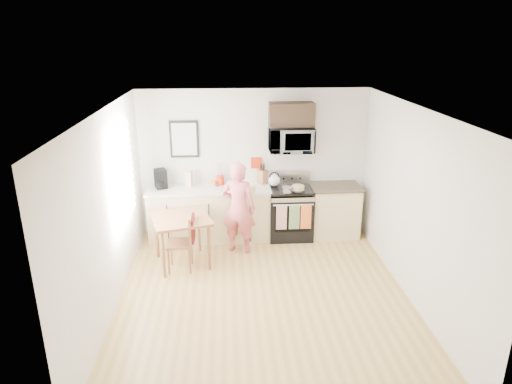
{
  "coord_description": "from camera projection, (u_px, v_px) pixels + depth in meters",
  "views": [
    {
      "loc": [
        -0.49,
        -5.51,
        3.48
      ],
      "look_at": [
        -0.05,
        1.0,
        1.2
      ],
      "focal_mm": 32.0,
      "sensor_mm": 36.0,
      "label": 1
    }
  ],
  "objects": [
    {
      "name": "milk_carton",
      "position": [
        189.0,
        179.0,
        7.93
      ],
      "size": [
        0.14,
        0.14,
        0.28
      ],
      "primitive_type": "cube",
      "rotation": [
        0.0,
        0.0,
        -0.34
      ],
      "color": "tan",
      "rests_on": "countertop_left"
    },
    {
      "name": "kettle",
      "position": [
        274.0,
        180.0,
        8.01
      ],
      "size": [
        0.21,
        0.21,
        0.26
      ],
      "color": "white",
      "rests_on": "range"
    },
    {
      "name": "floor",
      "position": [
        264.0,
        297.0,
        6.37
      ],
      "size": [
        4.6,
        4.6,
        0.0
      ],
      "primitive_type": "plane",
      "color": "#A67D40",
      "rests_on": "ground"
    },
    {
      "name": "cabinet_right",
      "position": [
        334.0,
        211.0,
        8.19
      ],
      "size": [
        0.84,
        0.6,
        0.9
      ],
      "primitive_type": "cube",
      "color": "#CDBB83",
      "rests_on": "floor"
    },
    {
      "name": "range",
      "position": [
        290.0,
        214.0,
        8.12
      ],
      "size": [
        0.76,
        0.7,
        1.16
      ],
      "color": "black",
      "rests_on": "floor"
    },
    {
      "name": "chair",
      "position": [
        188.0,
        235.0,
        6.93
      ],
      "size": [
        0.43,
        0.39,
        0.9
      ],
      "rotation": [
        0.0,
        0.0,
        -0.02
      ],
      "color": "brown",
      "rests_on": "floor"
    },
    {
      "name": "wall_art",
      "position": [
        184.0,
        139.0,
        7.85
      ],
      "size": [
        0.5,
        0.04,
        0.65
      ],
      "color": "black",
      "rests_on": "back_wall"
    },
    {
      "name": "cake",
      "position": [
        298.0,
        188.0,
        7.81
      ],
      "size": [
        0.26,
        0.26,
        0.09
      ],
      "color": "black",
      "rests_on": "range"
    },
    {
      "name": "coffee_maker",
      "position": [
        161.0,
        179.0,
        7.86
      ],
      "size": [
        0.25,
        0.3,
        0.33
      ],
      "rotation": [
        0.0,
        0.0,
        0.35
      ],
      "color": "black",
      "rests_on": "countertop_left"
    },
    {
      "name": "left_wall",
      "position": [
        109.0,
        214.0,
        5.81
      ],
      "size": [
        0.04,
        4.6,
        2.6
      ],
      "primitive_type": "cube",
      "color": "silver",
      "rests_on": "floor"
    },
    {
      "name": "pot",
      "position": [
        287.0,
        190.0,
        7.73
      ],
      "size": [
        0.18,
        0.29,
        0.09
      ],
      "rotation": [
        0.0,
        0.0,
        0.25
      ],
      "color": "#B2B2B7",
      "rests_on": "range"
    },
    {
      "name": "cabinet_left",
      "position": [
        210.0,
        214.0,
        8.05
      ],
      "size": [
        2.1,
        0.6,
        0.9
      ],
      "primitive_type": "cube",
      "color": "#CDBB83",
      "rests_on": "floor"
    },
    {
      "name": "front_wall",
      "position": [
        289.0,
        312.0,
        3.77
      ],
      "size": [
        4.0,
        0.04,
        2.6
      ],
      "primitive_type": "cube",
      "color": "silver",
      "rests_on": "floor"
    },
    {
      "name": "utensil_crock",
      "position": [
        220.0,
        176.0,
        8.02
      ],
      "size": [
        0.13,
        0.13,
        0.4
      ],
      "color": "red",
      "rests_on": "countertop_left"
    },
    {
      "name": "dining_table",
      "position": [
        181.0,
        223.0,
        7.06
      ],
      "size": [
        0.91,
        0.91,
        0.79
      ],
      "rotation": [
        0.0,
        0.0,
        0.27
      ],
      "color": "brown",
      "rests_on": "floor"
    },
    {
      "name": "ceiling",
      "position": [
        265.0,
        110.0,
        5.51
      ],
      "size": [
        4.0,
        4.6,
        0.04
      ],
      "primitive_type": "cube",
      "color": "white",
      "rests_on": "back_wall"
    },
    {
      "name": "window",
      "position": [
        123.0,
        177.0,
        6.48
      ],
      "size": [
        0.06,
        1.4,
        1.5
      ],
      "color": "silver",
      "rests_on": "left_wall"
    },
    {
      "name": "countertop_left",
      "position": [
        209.0,
        189.0,
        7.89
      ],
      "size": [
        2.14,
        0.64,
        0.04
      ],
      "primitive_type": "cube",
      "color": "beige",
      "rests_on": "cabinet_left"
    },
    {
      "name": "countertop_right",
      "position": [
        336.0,
        187.0,
        8.04
      ],
      "size": [
        0.88,
        0.64,
        0.04
      ],
      "primitive_type": "cube",
      "color": "black",
      "rests_on": "cabinet_right"
    },
    {
      "name": "fruit_bowl",
      "position": [
        213.0,
        184.0,
        8.01
      ],
      "size": [
        0.25,
        0.25,
        0.1
      ],
      "color": "white",
      "rests_on": "countertop_left"
    },
    {
      "name": "person",
      "position": [
        239.0,
        208.0,
        7.46
      ],
      "size": [
        0.66,
        0.54,
        1.55
      ],
      "primitive_type": "imported",
      "rotation": [
        0.0,
        0.0,
        2.81
      ],
      "color": "#C23540",
      "rests_on": "floor"
    },
    {
      "name": "bread_bag",
      "position": [
        245.0,
        188.0,
        7.7
      ],
      "size": [
        0.35,
        0.22,
        0.12
      ],
      "primitive_type": "cube",
      "rotation": [
        0.0,
        0.0,
        -0.24
      ],
      "color": "#D9BA71",
      "rests_on": "countertop_left"
    },
    {
      "name": "knife_block",
      "position": [
        262.0,
        177.0,
        8.11
      ],
      "size": [
        0.18,
        0.19,
        0.25
      ],
      "primitive_type": "cube",
      "rotation": [
        0.0,
        0.0,
        0.6
      ],
      "color": "brown",
      "rests_on": "countertop_left"
    },
    {
      "name": "back_wall",
      "position": [
        254.0,
        163.0,
        8.1
      ],
      "size": [
        4.0,
        0.04,
        2.6
      ],
      "primitive_type": "cube",
      "color": "silver",
      "rests_on": "floor"
    },
    {
      "name": "upper_cabinet",
      "position": [
        291.0,
        114.0,
        7.69
      ],
      "size": [
        0.76,
        0.35,
        0.4
      ],
      "primitive_type": "cube",
      "color": "black",
      "rests_on": "back_wall"
    },
    {
      "name": "wall_trivet",
      "position": [
        256.0,
        163.0,
        8.09
      ],
      "size": [
        0.2,
        0.02,
        0.2
      ],
      "primitive_type": "cube",
      "color": "red",
      "rests_on": "back_wall"
    },
    {
      "name": "microwave",
      "position": [
        291.0,
        139.0,
        7.78
      ],
      "size": [
        0.76,
        0.51,
        0.42
      ],
      "primitive_type": "imported",
      "color": "#B2B2B7",
      "rests_on": "back_wall"
    },
    {
      "name": "right_wall",
      "position": [
        414.0,
        206.0,
        6.06
      ],
      "size": [
        0.04,
        4.6,
        2.6
      ],
      "primitive_type": "cube",
      "color": "silver",
      "rests_on": "floor"
    }
  ]
}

